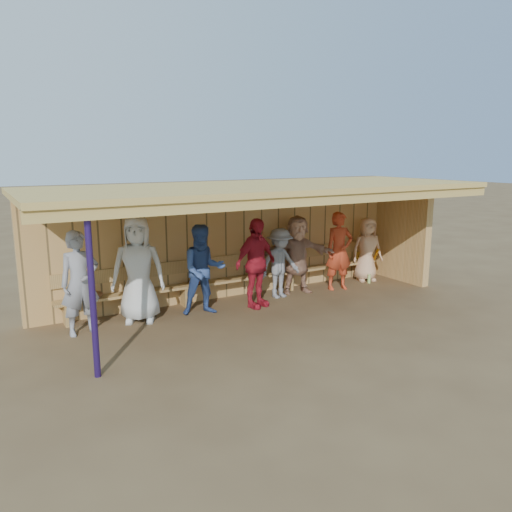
{
  "coord_description": "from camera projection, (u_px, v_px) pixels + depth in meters",
  "views": [
    {
      "loc": [
        -4.96,
        -8.17,
        3.08
      ],
      "look_at": [
        0.0,
        0.35,
        1.05
      ],
      "focal_mm": 35.0,
      "sensor_mm": 36.0,
      "label": 1
    }
  ],
  "objects": [
    {
      "name": "bench",
      "position": [
        238.0,
        273.0,
        10.82
      ],
      "size": [
        7.6,
        0.34,
        0.93
      ],
      "color": "tan",
      "rests_on": "ground"
    },
    {
      "name": "dugout_structure",
      "position": [
        264.0,
        221.0,
        10.41
      ],
      "size": [
        8.8,
        3.2,
        2.5
      ],
      "color": "tan",
      "rests_on": "ground"
    },
    {
      "name": "player_d",
      "position": [
        256.0,
        263.0,
        10.05
      ],
      "size": [
        1.15,
        0.73,
        1.82
      ],
      "primitive_type": "imported",
      "rotation": [
        0.0,
        0.0,
        0.29
      ],
      "color": "#B41C2C",
      "rests_on": "ground"
    },
    {
      "name": "player_b",
      "position": [
        138.0,
        269.0,
        9.18
      ],
      "size": [
        1.14,
        0.96,
        1.98
      ],
      "primitive_type": "imported",
      "rotation": [
        0.0,
        0.0,
        -0.41
      ],
      "color": "silver",
      "rests_on": "ground"
    },
    {
      "name": "ground",
      "position": [
        265.0,
        310.0,
        9.98
      ],
      "size": [
        90.0,
        90.0,
        0.0
      ],
      "primitive_type": "plane",
      "color": "brown",
      "rests_on": "ground"
    },
    {
      "name": "player_f",
      "position": [
        297.0,
        254.0,
        11.11
      ],
      "size": [
        1.7,
        0.96,
        1.75
      ],
      "primitive_type": "imported",
      "rotation": [
        0.0,
        0.0,
        -0.3
      ],
      "color": "tan",
      "rests_on": "ground"
    },
    {
      "name": "player_e",
      "position": [
        280.0,
        263.0,
        10.75
      ],
      "size": [
        1.02,
        0.63,
        1.52
      ],
      "primitive_type": "imported",
      "rotation": [
        0.0,
        0.0,
        0.07
      ],
      "color": "gray",
      "rests_on": "ground"
    },
    {
      "name": "player_c",
      "position": [
        203.0,
        270.0,
        9.61
      ],
      "size": [
        0.98,
        0.83,
        1.76
      ],
      "primitive_type": "imported",
      "rotation": [
        0.0,
        0.0,
        -0.22
      ],
      "color": "#334D8D",
      "rests_on": "ground"
    },
    {
      "name": "player_g",
      "position": [
        339.0,
        251.0,
        11.39
      ],
      "size": [
        0.73,
        0.56,
        1.79
      ],
      "primitive_type": "imported",
      "rotation": [
        0.0,
        0.0,
        -0.22
      ],
      "color": "#C33D1F",
      "rests_on": "ground"
    },
    {
      "name": "player_h",
      "position": [
        367.0,
        249.0,
        12.19
      ],
      "size": [
        0.88,
        0.7,
        1.56
      ],
      "primitive_type": "imported",
      "rotation": [
        0.0,
        0.0,
        -0.31
      ],
      "color": "#E0A97E",
      "rests_on": "ground"
    },
    {
      "name": "dugout_equipment",
      "position": [
        225.0,
        278.0,
        10.53
      ],
      "size": [
        6.94,
        0.62,
        0.8
      ],
      "color": "orange",
      "rests_on": "ground"
    },
    {
      "name": "player_a",
      "position": [
        80.0,
        283.0,
        8.51
      ],
      "size": [
        0.7,
        0.5,
        1.82
      ],
      "primitive_type": "imported",
      "rotation": [
        0.0,
        0.0,
        0.09
      ],
      "color": "gray",
      "rests_on": "ground"
    }
  ]
}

